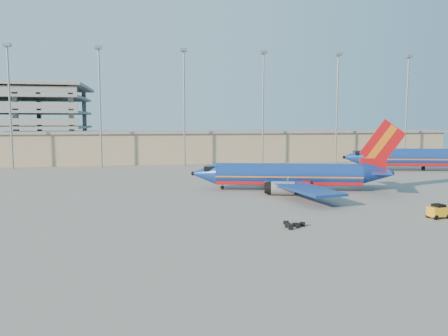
{
  "coord_description": "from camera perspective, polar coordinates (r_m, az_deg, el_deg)",
  "views": [
    {
      "loc": [
        -14.49,
        -62.08,
        10.99
      ],
      "look_at": [
        -2.84,
        2.69,
        4.0
      ],
      "focal_mm": 35.0,
      "sensor_mm": 36.0,
      "label": 1
    }
  ],
  "objects": [
    {
      "name": "aircraft_main",
      "position": [
        70.75,
        9.02,
        -0.95
      ],
      "size": [
        33.11,
        31.44,
        11.43
      ],
      "rotation": [
        0.0,
        0.0,
        -0.25
      ],
      "color": "navy",
      "rests_on": "ground"
    },
    {
      "name": "light_mast_row",
      "position": [
        110.02,
        0.03,
        9.48
      ],
      "size": [
        101.6,
        1.6,
        28.65
      ],
      "color": "gray",
      "rests_on": "ground"
    },
    {
      "name": "ground",
      "position": [
        64.69,
        2.91,
        -3.73
      ],
      "size": [
        220.0,
        220.0,
        0.0
      ],
      "primitive_type": "plane",
      "color": "slate",
      "rests_on": "ground"
    },
    {
      "name": "baggage_tug",
      "position": [
        55.66,
        26.19,
        -5.05
      ],
      "size": [
        2.48,
        1.72,
        1.65
      ],
      "rotation": [
        0.0,
        0.0,
        0.15
      ],
      "color": "orange",
      "rests_on": "ground"
    },
    {
      "name": "luggage_pile",
      "position": [
        46.73,
        9.07,
        -7.33
      ],
      "size": [
        2.41,
        2.83,
        0.54
      ],
      "color": "black",
      "rests_on": "ground"
    },
    {
      "name": "terminal_building",
      "position": [
        122.74,
        1.33,
        2.94
      ],
      "size": [
        122.0,
        16.0,
        8.5
      ],
      "color": "gray",
      "rests_on": "ground"
    },
    {
      "name": "aircraft_second",
      "position": [
        108.12,
        25.13,
        1.25
      ],
      "size": [
        38.13,
        17.31,
        13.11
      ],
      "rotation": [
        0.0,
        0.0,
        -0.23
      ],
      "color": "navy",
      "rests_on": "ground"
    }
  ]
}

